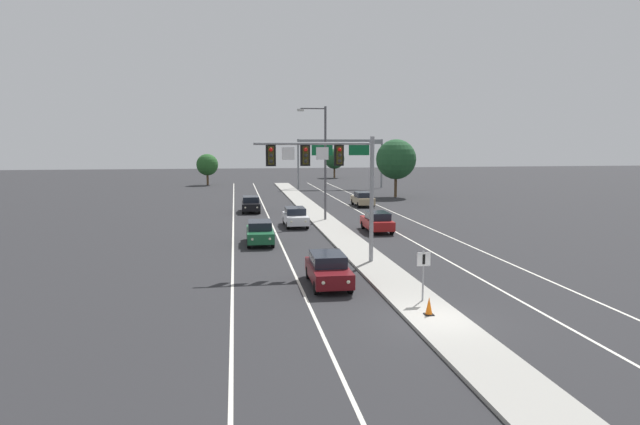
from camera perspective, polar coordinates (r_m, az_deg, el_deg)
name	(u,v)px	position (r m, az deg, el deg)	size (l,w,h in m)	color
ground_plane	(437,321)	(22.50, 12.06, -11.02)	(260.00, 260.00, 0.00)	#28282B
median_island	(346,240)	(39.33, 2.70, -2.86)	(2.40, 110.00, 0.15)	#9E9B93
lane_stripe_oncoming_center	(273,227)	(45.57, -4.87, -1.56)	(0.14, 100.00, 0.01)	silver
lane_stripe_receding_center	(383,225)	(47.14, 6.60, -1.29)	(0.14, 100.00, 0.01)	silver
edge_stripe_left	(233,228)	(45.47, -9.03, -1.65)	(0.14, 100.00, 0.01)	silver
edge_stripe_right	(420,224)	(48.12, 10.39, -1.18)	(0.14, 100.00, 0.01)	silver
overhead_signal_mast	(331,170)	(30.92, 1.15, 4.47)	(6.83, 0.44, 7.20)	gray
median_sign_post	(423,268)	(24.27, 10.71, -5.75)	(0.60, 0.10, 2.20)	gray
street_lamp_median	(323,156)	(48.62, 0.30, 5.88)	(2.58, 0.28, 10.00)	#4C4C51
car_oncoming_darkred	(328,269)	(27.09, 0.85, -5.91)	(1.86, 4.49, 1.58)	#5B0F14
car_oncoming_green	(260,232)	(38.28, -6.27, -2.04)	(1.86, 4.49, 1.58)	#195633
car_oncoming_white	(295,217)	(45.99, -2.58, -0.43)	(1.84, 4.48, 1.58)	silver
car_oncoming_black	(251,204)	(55.85, -7.21, 0.89)	(1.87, 4.49, 1.58)	black
car_receding_red	(377,221)	(43.42, 5.97, -0.93)	(1.88, 4.49, 1.58)	maroon
car_receding_tan	(363,199)	(60.67, 4.47, 1.43)	(1.84, 4.48, 1.58)	tan
traffic_cone_median_nose	(429,306)	(22.63, 11.28, -9.54)	(0.36, 0.36, 0.74)	black
highway_sign_gantry	(340,148)	(83.93, 2.15, 6.73)	(13.28, 0.42, 7.50)	gray
tree_far_right_c	(334,159)	(109.02, 1.51, 5.61)	(3.99, 3.99, 5.77)	#4C3823
tree_far_left_a	(207,165)	(92.24, -11.66, 4.89)	(3.55, 3.55, 5.13)	#4C3823
tree_far_right_b	(396,159)	(71.08, 7.93, 5.50)	(5.13, 5.13, 7.43)	#4C3823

